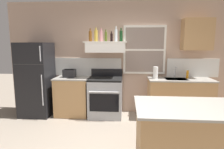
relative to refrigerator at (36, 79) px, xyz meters
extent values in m
cube|color=tan|center=(1.90, 0.39, 0.49)|extent=(5.40, 0.06, 2.70)
cube|color=silver|center=(0.75, 0.35, 0.27)|extent=(2.50, 0.02, 0.44)
cube|color=silver|center=(3.70, 0.35, 0.27)|extent=(1.20, 0.02, 0.44)
cube|color=white|center=(2.55, 0.34, 0.69)|extent=(1.00, 0.04, 1.15)
cube|color=gray|center=(2.55, 0.33, 0.69)|extent=(0.90, 0.01, 1.05)
cube|color=white|center=(2.55, 0.32, 0.69)|extent=(0.90, 0.02, 0.04)
cube|color=black|center=(0.00, 0.00, 0.00)|extent=(0.70, 0.68, 1.72)
cube|color=#333333|center=(0.00, -0.34, 0.39)|extent=(0.69, 0.00, 0.01)
cylinder|color=#A5A8AD|center=(0.30, -0.37, -0.17)|extent=(0.02, 0.02, 0.69)
cylinder|color=#A5A8AD|center=(0.30, -0.37, 0.63)|extent=(0.02, 0.02, 0.33)
cube|color=tan|center=(0.85, 0.06, -0.42)|extent=(0.76, 0.60, 0.88)
cube|color=#9E998E|center=(0.85, 0.06, 0.03)|extent=(0.79, 0.63, 0.03)
cube|color=black|center=(0.78, 0.07, 0.14)|extent=(0.28, 0.20, 0.19)
cube|color=black|center=(0.78, 0.07, 0.23)|extent=(0.24, 0.16, 0.01)
cube|color=black|center=(0.64, 0.07, 0.18)|extent=(0.02, 0.03, 0.02)
cube|color=#9EA0A5|center=(1.65, 0.02, -0.43)|extent=(0.76, 0.64, 0.87)
cube|color=black|center=(1.65, 0.02, 0.03)|extent=(0.76, 0.64, 0.04)
cube|color=black|center=(1.65, 0.31, 0.14)|extent=(0.76, 0.06, 0.18)
cube|color=black|center=(1.65, -0.30, -0.44)|extent=(0.65, 0.01, 0.40)
cylinder|color=silver|center=(1.65, -0.34, -0.19)|extent=(0.65, 0.03, 0.03)
cube|color=white|center=(1.65, 0.12, 0.75)|extent=(0.88, 0.48, 0.22)
cube|color=#262628|center=(1.65, -0.10, 0.67)|extent=(0.75, 0.02, 0.04)
cube|color=white|center=(1.65, 0.12, 0.87)|extent=(0.96, 0.52, 0.02)
cylinder|color=brown|center=(1.30, 0.08, 1.00)|extent=(0.07, 0.07, 0.23)
cylinder|color=brown|center=(1.30, 0.08, 1.15)|extent=(0.03, 0.03, 0.06)
cylinder|color=#B29333|center=(1.43, 0.10, 1.01)|extent=(0.08, 0.08, 0.25)
cylinder|color=#B29333|center=(1.43, 0.10, 1.17)|extent=(0.03, 0.03, 0.06)
cylinder|color=#C67F84|center=(1.54, 0.12, 1.00)|extent=(0.07, 0.07, 0.24)
cylinder|color=#C67F84|center=(1.54, 0.12, 1.15)|extent=(0.03, 0.03, 0.06)
cylinder|color=#4C601E|center=(1.64, 0.18, 1.00)|extent=(0.06, 0.06, 0.22)
cylinder|color=#4C601E|center=(1.64, 0.18, 1.13)|extent=(0.03, 0.03, 0.06)
cylinder|color=black|center=(1.78, 0.15, 0.98)|extent=(0.06, 0.06, 0.18)
cylinder|color=black|center=(1.78, 0.15, 1.09)|extent=(0.02, 0.02, 0.05)
cylinder|color=silver|center=(1.88, 0.07, 1.02)|extent=(0.06, 0.06, 0.27)
cylinder|color=silver|center=(1.88, 0.07, 1.19)|extent=(0.03, 0.03, 0.07)
cylinder|color=#143819|center=(1.99, 0.17, 1.01)|extent=(0.07, 0.07, 0.25)
cylinder|color=#143819|center=(1.99, 0.17, 1.16)|extent=(0.03, 0.03, 0.06)
cube|color=tan|center=(3.35, 0.06, -0.42)|extent=(1.40, 0.60, 0.88)
cube|color=#9E998E|center=(3.35, 0.06, 0.03)|extent=(1.43, 0.63, 0.03)
cube|color=#B7BABC|center=(3.25, 0.04, 0.04)|extent=(0.48, 0.36, 0.01)
cylinder|color=silver|center=(3.25, 0.18, 0.19)|extent=(0.03, 0.03, 0.28)
cylinder|color=silver|center=(3.25, 0.10, 0.31)|extent=(0.02, 0.16, 0.02)
cylinder|color=white|center=(2.79, 0.06, 0.18)|extent=(0.11, 0.11, 0.27)
cylinder|color=orange|center=(3.53, 0.16, 0.14)|extent=(0.06, 0.06, 0.18)
cube|color=tan|center=(2.95, -1.92, -0.42)|extent=(1.32, 0.82, 0.88)
cube|color=#9E998E|center=(2.95, -1.92, 0.03)|extent=(1.40, 0.90, 0.03)
cube|color=tan|center=(3.70, 0.20, 1.04)|extent=(0.64, 0.32, 0.70)
camera|label=1|loc=(2.13, -4.28, 0.81)|focal=30.47mm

